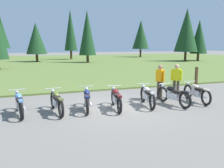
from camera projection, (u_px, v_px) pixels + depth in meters
name	position (u px, v px, depth m)	size (l,w,h in m)	color
ground_plane	(117.00, 107.00, 10.16)	(140.00, 140.00, 0.00)	slate
grass_moorland	(51.00, 63.00, 33.93)	(80.00, 44.00, 0.10)	#5B7033
forest_treeline	(38.00, 33.00, 37.70)	(45.65, 30.40, 8.85)	#47331E
motorcycle_sky_blue	(19.00, 103.00, 9.01)	(0.62, 2.10, 0.88)	black
motorcycle_olive	(57.00, 102.00, 9.28)	(0.62, 2.10, 0.88)	black
motorcycle_navy	(87.00, 99.00, 9.71)	(0.72, 2.07, 0.88)	black
motorcycle_maroon	(116.00, 98.00, 9.85)	(0.66, 2.08, 0.88)	black
motorcycle_silver	(147.00, 96.00, 10.37)	(0.70, 2.07, 0.88)	black
motorcycle_black	(173.00, 95.00, 10.50)	(0.64, 2.09, 0.88)	black
motorcycle_cream	(196.00, 92.00, 11.07)	(0.62, 2.10, 0.88)	black
rider_in_hivis_vest	(176.00, 79.00, 11.76)	(0.41, 0.42, 1.67)	#4C4233
rider_near_row_end	(160.00, 80.00, 11.47)	(0.30, 0.54, 1.67)	#4C4233
trail_marker_post	(196.00, 79.00, 13.58)	(0.12, 0.12, 1.37)	#47331E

